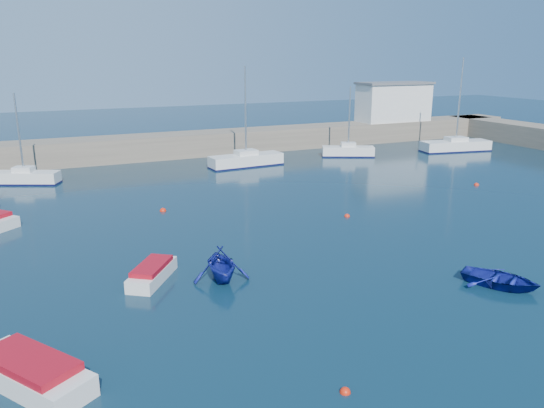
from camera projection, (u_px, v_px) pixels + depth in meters
name	position (u px, v px, depth m)	size (l,w,h in m)	color
ground	(477.00, 338.00, 21.84)	(220.00, 220.00, 0.00)	#0C2637
back_wall	(182.00, 145.00, 61.83)	(96.00, 4.50, 2.60)	#6F6455
harbor_office	(394.00, 103.00, 72.77)	(10.00, 4.00, 5.00)	silver
sailboat_5	(24.00, 177.00, 48.25)	(6.27, 4.13, 8.16)	silver
sailboat_6	(246.00, 160.00, 56.02)	(8.04, 2.80, 10.32)	silver
sailboat_7	(348.00, 151.00, 61.56)	(6.09, 4.05, 8.00)	silver
sailboat_8	(455.00, 145.00, 65.07)	(8.89, 3.85, 11.16)	silver
motorboat_0	(30.00, 372.00, 18.57)	(4.26, 5.16, 1.13)	silver
motorboat_1	(152.00, 273.00, 27.38)	(3.23, 3.83, 0.92)	silver
dinghy_center	(500.00, 279.00, 26.68)	(2.66, 3.72, 0.77)	navy
dinghy_left	(221.00, 264.00, 27.34)	(2.92, 3.38, 1.78)	navy
buoy_0	(345.00, 392.00, 18.31)	(0.39, 0.39, 0.39)	red
buoy_1	(347.00, 217.00, 38.48)	(0.42, 0.42, 0.42)	red
buoy_3	(163.00, 211.00, 39.85)	(0.49, 0.49, 0.49)	red
buoy_4	(476.00, 185.00, 47.86)	(0.46, 0.46, 0.46)	red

